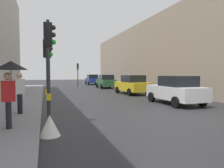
{
  "coord_description": "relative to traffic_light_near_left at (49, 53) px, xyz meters",
  "views": [
    {
      "loc": [
        -5.41,
        -7.64,
        1.89
      ],
      "look_at": [
        -0.09,
        8.41,
        1.04
      ],
      "focal_mm": 32.8,
      "sensor_mm": 36.0,
      "label": 1
    }
  ],
  "objects": [
    {
      "name": "sidewalk_kerb",
      "position": [
        -1.73,
        5.91,
        -2.55
      ],
      "size": [
        2.81,
        40.0,
        0.16
      ],
      "primitive_type": "cube",
      "color": "gray",
      "rests_on": "ground"
    },
    {
      "name": "ground_plane",
      "position": [
        5.24,
        -0.09,
        -2.63
      ],
      "size": [
        120.0,
        120.0,
        0.0
      ],
      "primitive_type": "plane",
      "color": "#28282B"
    },
    {
      "name": "traffic_light_far_median",
      "position": [
        4.51,
        22.33,
        -0.23
      ],
      "size": [
        0.25,
        0.43,
        3.47
      ],
      "color": "#2D2D2D",
      "rests_on": "ground"
    },
    {
      "name": "car_yellow_taxi",
      "position": [
        7.59,
        9.72,
        -1.75
      ],
      "size": [
        2.19,
        4.29,
        1.76
      ],
      "color": "yellow",
      "rests_on": "ground"
    },
    {
      "name": "car_white_compact",
      "position": [
        7.61,
        3.08,
        -1.75
      ],
      "size": [
        2.02,
        4.2,
        1.76
      ],
      "color": "silver",
      "rests_on": "ground"
    },
    {
      "name": "traffic_light_near_right",
      "position": [
        -0.0,
        2.4,
        -0.15
      ],
      "size": [
        0.45,
        0.35,
        3.59
      ],
      "color": "#2D2D2D",
      "rests_on": "ground"
    },
    {
      "name": "pedestrian_with_black_backpack",
      "position": [
        -1.24,
        1.92,
        -1.47
      ],
      "size": [
        0.66,
        0.46,
        1.77
      ],
      "color": "black",
      "rests_on": "sidewalk_kerb"
    },
    {
      "name": "pedestrian_with_umbrella",
      "position": [
        -1.2,
        -0.56,
        -0.79
      ],
      "size": [
        1.0,
        1.0,
        2.14
      ],
      "color": "black",
      "rests_on": "sidewalk_kerb"
    },
    {
      "name": "building_facade_right",
      "position": [
        16.8,
        15.23,
        1.38
      ],
      "size": [
        12.0,
        35.27,
        8.02
      ],
      "primitive_type": "cube",
      "color": "gray",
      "rests_on": "ground"
    },
    {
      "name": "traffic_light_near_left",
      "position": [
        0.0,
        0.0,
        0.0
      ],
      "size": [
        0.43,
        0.25,
        3.81
      ],
      "color": "#2D2D2D",
      "rests_on": "ground"
    },
    {
      "name": "car_green_estate",
      "position": [
        7.64,
        18.4,
        -1.75
      ],
      "size": [
        2.14,
        4.26,
        1.76
      ],
      "color": "#2D6038",
      "rests_on": "ground"
    },
    {
      "name": "warning_sign_triangle",
      "position": [
        -0.03,
        -1.35,
        -2.3
      ],
      "size": [
        0.64,
        0.64,
        0.65
      ],
      "primitive_type": "cone",
      "color": "silver",
      "rests_on": "ground"
    },
    {
      "name": "car_blue_van",
      "position": [
        7.9,
        27.79,
        -1.75
      ],
      "size": [
        2.09,
        4.24,
        1.76
      ],
      "color": "navy",
      "rests_on": "ground"
    }
  ]
}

